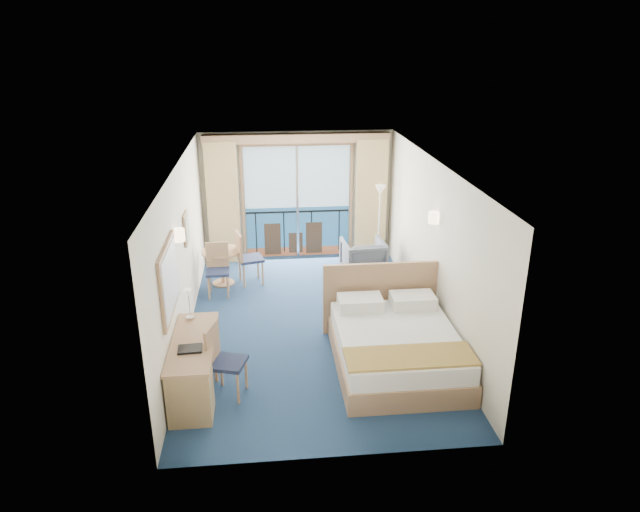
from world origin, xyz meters
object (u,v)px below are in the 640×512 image
(bed, at_px, (395,344))
(table_chair_a, at_px, (246,255))
(desk, at_px, (191,382))
(round_table, at_px, (222,259))
(armchair, at_px, (363,258))
(table_chair_b, at_px, (218,266))
(nightstand, at_px, (412,300))
(desk_chair, at_px, (222,356))
(floor_lamp, at_px, (380,205))

(bed, xyz_separation_m, table_chair_a, (-2.21, 3.18, 0.26))
(desk, relative_size, round_table, 2.16)
(armchair, height_order, table_chair_b, table_chair_b)
(table_chair_a, bearing_deg, armchair, -99.99)
(desk, bearing_deg, nightstand, 34.01)
(bed, relative_size, round_table, 2.94)
(desk_chair, xyz_separation_m, table_chair_b, (-0.26, 3.25, -0.02))
(nightstand, bearing_deg, floor_lamp, 92.51)
(nightstand, bearing_deg, armchair, 106.06)
(desk_chair, bearing_deg, armchair, -17.34)
(desk_chair, bearing_deg, table_chair_a, 12.68)
(bed, distance_m, round_table, 4.18)
(nightstand, xyz_separation_m, desk, (-3.46, -2.33, 0.13))
(bed, distance_m, table_chair_a, 3.88)
(nightstand, height_order, armchair, armchair)
(bed, distance_m, nightstand, 1.63)
(floor_lamp, height_order, round_table, floor_lamp)
(floor_lamp, bearing_deg, desk, -125.10)
(bed, relative_size, floor_lamp, 1.32)
(nightstand, bearing_deg, desk_chair, -147.25)
(round_table, bearing_deg, table_chair_a, -4.95)
(floor_lamp, bearing_deg, armchair, -124.91)
(table_chair_b, bearing_deg, bed, -47.18)
(bed, height_order, desk_chair, bed)
(armchair, xyz_separation_m, desk_chair, (-2.56, -3.82, 0.20))
(round_table, relative_size, table_chair_b, 0.78)
(desk_chair, distance_m, round_table, 3.70)
(bed, xyz_separation_m, nightstand, (0.63, 1.50, -0.03))
(bed, bearing_deg, desk, -163.65)
(round_table, bearing_deg, armchair, 2.48)
(armchair, bearing_deg, floor_lamp, -129.93)
(nightstand, bearing_deg, round_table, 152.59)
(table_chair_a, bearing_deg, bed, -159.15)
(desk_chair, xyz_separation_m, table_chair_a, (0.24, 3.66, 0.02))
(armchair, relative_size, floor_lamp, 0.49)
(armchair, relative_size, table_chair_a, 0.79)
(round_table, bearing_deg, nightstand, -27.41)
(nightstand, relative_size, table_chair_b, 0.62)
(floor_lamp, bearing_deg, table_chair_a, -164.43)
(nightstand, height_order, table_chair_a, table_chair_a)
(table_chair_b, bearing_deg, floor_lamp, 18.19)
(armchair, distance_m, round_table, 2.78)
(desk, distance_m, table_chair_a, 4.05)
(floor_lamp, height_order, desk, floor_lamp)
(armchair, xyz_separation_m, table_chair_a, (-2.31, -0.16, 0.22))
(nightstand, relative_size, round_table, 0.79)
(nightstand, xyz_separation_m, table_chair_b, (-3.35, 1.27, 0.25))
(round_table, distance_m, table_chair_b, 0.45)
(desk, xyz_separation_m, desk_chair, (0.37, 0.35, 0.14))
(nightstand, height_order, round_table, round_table)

